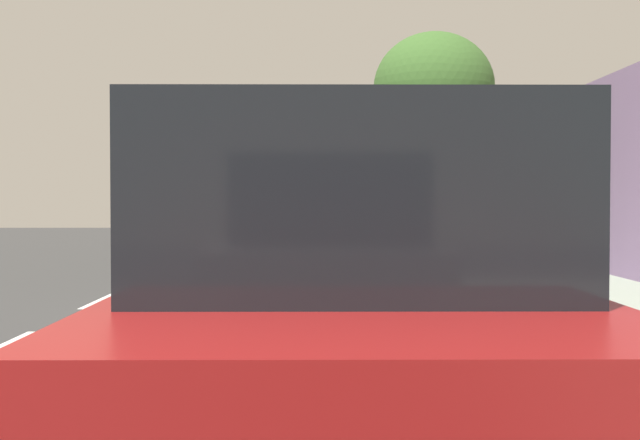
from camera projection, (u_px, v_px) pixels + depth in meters
ground at (283, 306)px, 11.99m from camera, size 68.24×68.24×0.00m
sidewalk at (549, 301)px, 12.01m from camera, size 4.44×42.65×0.15m
curb_edge at (397, 301)px, 12.00m from camera, size 0.16×42.65×0.15m
lane_stripe_centre at (60, 319)px, 10.64m from camera, size 0.14×40.00×0.01m
lane_stripe_bike_edge at (300, 306)px, 11.99m from camera, size 0.12×42.65×0.01m
parked_suv_red_second at (344, 309)px, 4.21m from camera, size 1.98×4.71×1.99m
parked_sedan_dark_blue_mid at (318, 252)px, 13.06m from camera, size 2.01×4.48×1.52m
parked_sedan_green_far at (316, 235)px, 19.51m from camera, size 1.98×4.47×1.52m
bicycle_at_curb at (392, 322)px, 8.09m from camera, size 1.40×1.06×0.73m
cyclist_with_backpack at (420, 267)px, 7.61m from camera, size 0.53×0.55×1.60m
street_tree_mid_block at (434, 91)px, 15.89m from camera, size 2.41×2.41×4.82m
street_tree_far_end at (399, 143)px, 22.47m from camera, size 3.30×3.30×4.86m
pedestrian_on_phone at (527, 229)px, 15.18m from camera, size 0.41×0.52×1.60m
fire_hydrant at (533, 334)px, 6.11m from camera, size 0.22×0.22×0.84m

